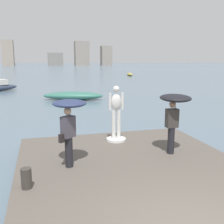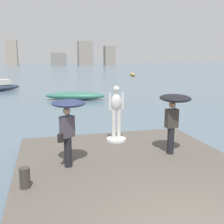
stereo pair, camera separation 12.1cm
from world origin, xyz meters
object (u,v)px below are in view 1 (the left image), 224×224
(mooring_bollard, at_px, (26,178))
(boat_near, at_px, (130,74))
(onlooker_right, at_px, (174,107))
(boat_far, at_px, (73,96))
(onlooker_left, at_px, (69,116))
(statue_white_figure, at_px, (116,117))

(mooring_bollard, bearing_deg, boat_near, 68.45)
(onlooker_right, distance_m, boat_far, 15.30)
(boat_far, bearing_deg, onlooker_left, -97.19)
(statue_white_figure, bearing_deg, mooring_bollard, -134.89)
(statue_white_figure, xyz_separation_m, boat_far, (-0.01, 13.36, -0.97))
(onlooker_right, height_order, boat_near, onlooker_right)
(mooring_bollard, bearing_deg, boat_far, 79.34)
(mooring_bollard, bearing_deg, onlooker_left, 43.71)
(onlooker_left, bearing_deg, statue_white_figure, 45.92)
(onlooker_left, xyz_separation_m, boat_far, (1.94, 15.37, -1.53))
(onlooker_right, height_order, mooring_bollard, onlooker_right)
(onlooker_right, xyz_separation_m, boat_far, (-1.42, 15.15, -1.58))
(statue_white_figure, distance_m, onlooker_right, 2.36)
(statue_white_figure, relative_size, mooring_bollard, 4.15)
(mooring_bollard, height_order, boat_near, mooring_bollard)
(boat_far, bearing_deg, mooring_bollard, -100.66)
(statue_white_figure, relative_size, onlooker_left, 1.08)
(onlooker_right, distance_m, mooring_bollard, 4.89)
(boat_far, bearing_deg, statue_white_figure, -89.96)
(mooring_bollard, relative_size, boat_near, 0.13)
(onlooker_left, xyz_separation_m, boat_near, (17.33, 45.72, -1.58))
(onlooker_right, distance_m, boat_near, 47.62)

